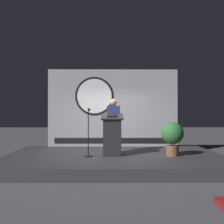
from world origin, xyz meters
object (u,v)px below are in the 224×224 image
at_px(potted_plant, 172,135).
at_px(microphone_stand, 88,139).
at_px(speaker_person, 113,125).
at_px(podium, 112,135).

bearing_deg(potted_plant, microphone_stand, -178.54).
xyz_separation_m(speaker_person, microphone_stand, (-0.72, -0.57, -0.37)).
bearing_deg(podium, potted_plant, -0.81).
distance_m(speaker_person, potted_plant, 1.80).
relative_size(speaker_person, microphone_stand, 1.21).
relative_size(podium, potted_plant, 1.26).
xyz_separation_m(microphone_stand, potted_plant, (2.43, 0.06, 0.10)).
xyz_separation_m(podium, microphone_stand, (-0.68, -0.09, -0.10)).
height_order(speaker_person, potted_plant, speaker_person).
relative_size(podium, speaker_person, 0.73).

